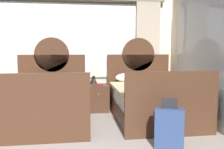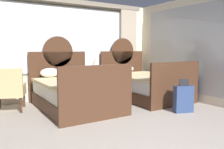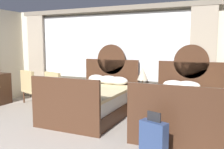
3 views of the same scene
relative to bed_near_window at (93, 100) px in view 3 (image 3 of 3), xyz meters
The scene contains 9 objects.
wall_back_window 1.59m from the bed_near_window, 96.69° to the left, with size 6.19×0.22×2.70m.
bed_near_window is the anchor object (origin of this frame).
bed_near_mirror 2.06m from the bed_near_window, ahead, with size 1.53×2.25×1.68m.
nightstand_between_beds 1.26m from the bed_near_window, 34.96° to the left, with size 0.50×0.52×0.60m.
table_lamp_on_nightstand 1.36m from the bed_near_window, 37.79° to the left, with size 0.27×0.27×0.54m.
book_on_nightstand 1.24m from the bed_near_window, 30.52° to the left, with size 0.18×0.26×0.03m.
armchair_by_window_left 1.39m from the bed_near_window, 161.48° to the left, with size 0.79×0.79×0.95m.
armchair_by_window_centre 2.23m from the bed_near_window, 168.55° to the left, with size 0.79×0.79×0.95m.
suitcase_on_floor 2.44m from the bed_near_window, 40.44° to the right, with size 0.44×0.30×0.72m.
Camera 3 is at (2.84, -1.86, 1.69)m, focal length 39.40 mm.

